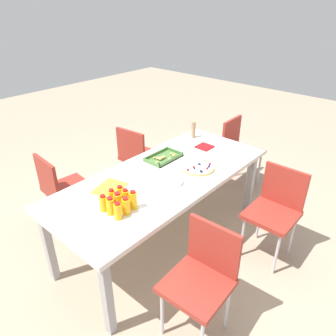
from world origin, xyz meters
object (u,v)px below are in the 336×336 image
juice_bottle_2 (133,200)px  juice_bottle_1 (126,206)px  chair_far_left (61,187)px  plate_stack (172,182)px  chair_near_right (276,206)px  snack_tray (164,158)px  napkin_stack (205,147)px  chair_far_right (138,154)px  fruit_pizza (198,167)px  juice_bottle_4 (118,202)px  chair_near_left (203,274)px  juice_bottle_3 (111,206)px  juice_bottle_7 (112,198)px  juice_bottle_8 (120,194)px  cardboard_tube (193,130)px  chair_end (239,147)px  paper_folder (110,188)px  party_table (164,181)px  juice_bottle_5 (126,198)px  juice_bottle_6 (103,203)px  juice_bottle_0 (118,211)px

juice_bottle_2 → juice_bottle_1: bearing=-174.9°
chair_far_left → plate_stack: chair_far_left is taller
chair_near_right → snack_tray: (-0.30, 1.03, 0.24)m
snack_tray → plate_stack: snack_tray is taller
juice_bottle_2 → napkin_stack: 1.23m
napkin_stack → chair_far_right: bearing=108.9°
juice_bottle_1 → plate_stack: bearing=3.2°
juice_bottle_1 → chair_far_left: bearing=86.4°
juice_bottle_2 → napkin_stack: size_ratio=1.00×
fruit_pizza → napkin_stack: 0.46m
napkin_stack → juice_bottle_4: bearing=-173.2°
chair_near_left → snack_tray: chair_near_left is taller
juice_bottle_3 → juice_bottle_7: 0.10m
juice_bottle_2 → juice_bottle_4: 0.11m
chair_far_left → juice_bottle_8: (0.01, -0.86, 0.29)m
napkin_stack → cardboard_tube: size_ratio=0.84×
chair_end → chair_far_right: 1.21m
juice_bottle_8 → snack_tray: size_ratio=0.38×
chair_far_right → chair_near_right: (0.08, -1.63, 0.00)m
chair_far_left → juice_bottle_1: bearing=0.8°
juice_bottle_4 → paper_folder: bearing=62.4°
juice_bottle_4 → snack_tray: size_ratio=0.42×
chair_end → fruit_pizza: chair_end is taller
fruit_pizza → chair_near_left: bearing=-140.9°
juice_bottle_8 → plate_stack: juice_bottle_8 is taller
party_table → juice_bottle_1: bearing=-163.7°
juice_bottle_5 → snack_tray: 0.81m
juice_bottle_1 → juice_bottle_6: (-0.08, 0.15, -0.00)m
party_table → chair_far_left: 1.00m
chair_end → juice_bottle_8: size_ratio=6.27×
juice_bottle_8 → paper_folder: 0.22m
chair_near_right → juice_bottle_2: bearing=57.2°
juice_bottle_0 → juice_bottle_6: bearing=92.7°
chair_far_left → plate_stack: (0.47, -0.98, 0.24)m
party_table → juice_bottle_7: size_ratio=14.50×
juice_bottle_7 → plate_stack: (0.54, -0.12, -0.06)m
party_table → juice_bottle_2: juice_bottle_2 is taller
juice_bottle_5 → juice_bottle_0: bearing=-150.3°
juice_bottle_0 → juice_bottle_7: bearing=64.3°
juice_bottle_2 → chair_far_right: bearing=45.3°
juice_bottle_8 → paper_folder: bearing=73.8°
chair_near_right → juice_bottle_1: 1.32m
chair_far_left → juice_bottle_1: 1.05m
juice_bottle_3 → juice_bottle_4: (0.07, 0.00, 0.00)m
party_table → fruit_pizza: 0.33m
chair_end → juice_bottle_7: juice_bottle_7 is taller
juice_bottle_7 → napkin_stack: 1.29m
juice_bottle_3 → juice_bottle_1: bearing=-45.8°
juice_bottle_0 → chair_near_right: bearing=-28.8°
chair_far_left → juice_bottle_5: (0.00, -0.93, 0.29)m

